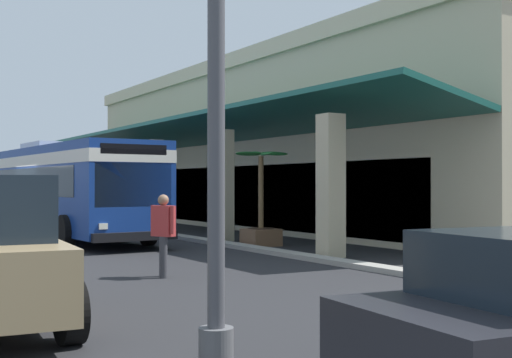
{
  "coord_description": "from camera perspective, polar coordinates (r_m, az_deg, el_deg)",
  "views": [
    {
      "loc": [
        23.61,
        -4.65,
        1.86
      ],
      "look_at": [
        4.61,
        6.67,
        2.04
      ],
      "focal_mm": 47.9,
      "sensor_mm": 36.0,
      "label": 1
    }
  ],
  "objects": [
    {
      "name": "ground",
      "position": [
        26.85,
        -2.61,
        -4.43
      ],
      "size": [
        120.0,
        120.0,
        0.0
      ],
      "primitive_type": "plane",
      "color": "#262628"
    },
    {
      "name": "curb_strip",
      "position": [
        27.5,
        -9.95,
        -4.2
      ],
      "size": [
        35.06,
        0.5,
        0.12
      ],
      "primitive_type": "cube",
      "color": "#9E998E",
      "rests_on": "ground"
    },
    {
      "name": "plaza_building",
      "position": [
        32.2,
        6.3,
        2.7
      ],
      "size": [
        29.51,
        15.35,
        7.25
      ],
      "color": "#C6B793",
      "rests_on": "ground"
    },
    {
      "name": "transit_bus",
      "position": [
        24.07,
        -15.44,
        -0.46
      ],
      "size": [
        11.33,
        3.19,
        3.34
      ],
      "color": "navy",
      "rests_on": "ground"
    },
    {
      "name": "pedestrian",
      "position": [
        13.82,
        -7.75,
        -4.32
      ],
      "size": [
        0.66,
        0.4,
        1.66
      ],
      "color": "#38383D",
      "rests_on": "ground"
    },
    {
      "name": "potted_palm",
      "position": [
        20.72,
        0.42,
        -3.83
      ],
      "size": [
        1.9,
        1.81,
        2.91
      ],
      "color": "brown",
      "rests_on": "ground"
    }
  ]
}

